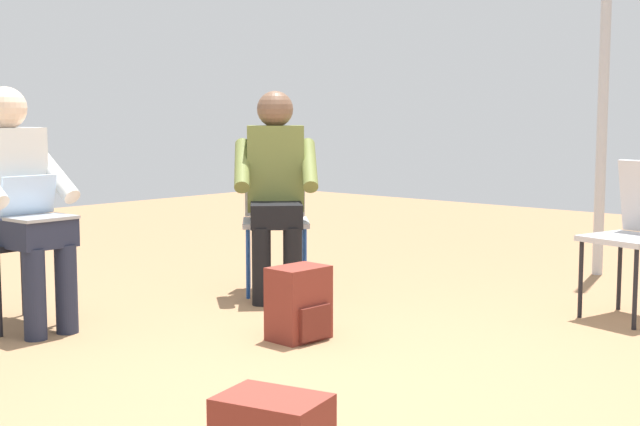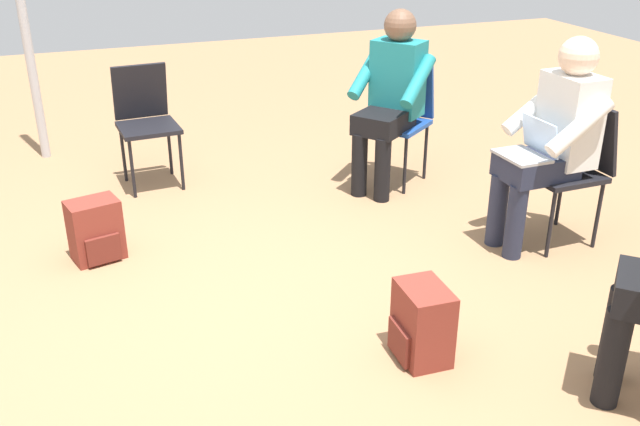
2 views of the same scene
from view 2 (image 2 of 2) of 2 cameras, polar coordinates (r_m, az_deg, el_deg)
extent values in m
plane|color=#99704C|center=(3.68, -5.84, -7.98)|extent=(14.00, 14.00, 0.00)
cube|color=#1E4799|center=(5.14, 6.07, 7.06)|extent=(0.56, 0.56, 0.03)
cylinder|color=black|center=(5.00, 6.82, 3.78)|extent=(0.02, 0.02, 0.42)
cylinder|color=black|center=(5.15, 3.41, 4.52)|extent=(0.02, 0.02, 0.42)
cylinder|color=black|center=(5.29, 8.44, 4.87)|extent=(0.02, 0.02, 0.42)
cylinder|color=black|center=(5.43, 5.16, 5.55)|extent=(0.02, 0.02, 0.42)
cube|color=#1E4799|center=(5.25, 7.12, 9.81)|extent=(0.36, 0.30, 0.40)
cube|color=black|center=(4.44, 18.71, 2.98)|extent=(0.41, 0.41, 0.03)
cylinder|color=black|center=(4.30, 17.97, -0.88)|extent=(0.02, 0.02, 0.42)
cylinder|color=black|center=(4.54, 15.34, 0.83)|extent=(0.02, 0.02, 0.42)
cylinder|color=black|center=(4.52, 21.34, -0.17)|extent=(0.02, 0.02, 0.42)
cylinder|color=black|center=(4.74, 18.66, 1.43)|extent=(0.02, 0.02, 0.42)
cube|color=black|center=(4.49, 20.96, 5.82)|extent=(0.38, 0.10, 0.40)
cube|color=black|center=(5.18, -13.55, 6.64)|extent=(0.43, 0.43, 0.03)
cylinder|color=black|center=(5.13, -11.06, 4.02)|extent=(0.02, 0.02, 0.42)
cylinder|color=black|center=(5.07, -14.79, 3.41)|extent=(0.02, 0.02, 0.42)
cylinder|color=black|center=(5.44, -11.94, 5.15)|extent=(0.02, 0.02, 0.42)
cylinder|color=black|center=(5.39, -15.46, 4.58)|extent=(0.02, 0.02, 0.42)
cube|color=black|center=(5.30, -14.21, 9.41)|extent=(0.12, 0.39, 0.40)
cylinder|color=#23283D|center=(4.24, 15.36, -0.68)|extent=(0.11, 0.11, 0.45)
cylinder|color=#23283D|center=(4.37, 13.99, 0.26)|extent=(0.11, 0.11, 0.45)
cube|color=#23283D|center=(4.30, 16.90, 3.60)|extent=(0.31, 0.43, 0.14)
cube|color=silver|center=(4.34, 19.31, 7.09)|extent=(0.34, 0.23, 0.52)
sphere|color=beige|center=(4.25, 19.99, 11.70)|extent=(0.22, 0.22, 0.22)
cylinder|color=silver|center=(4.12, 20.05, 6.49)|extent=(0.10, 0.40, 0.31)
cylinder|color=silver|center=(4.41, 16.70, 8.09)|extent=(0.10, 0.40, 0.31)
cube|color=#9EA0A5|center=(4.21, 15.83, 4.41)|extent=(0.30, 0.23, 0.02)
cube|color=#B2D1F2|center=(4.24, 17.19, 5.94)|extent=(0.30, 0.06, 0.20)
cylinder|color=black|center=(3.20, 22.35, -10.68)|extent=(0.11, 0.11, 0.45)
cylinder|color=black|center=(3.35, 22.54, -9.00)|extent=(0.11, 0.11, 0.45)
cylinder|color=black|center=(4.87, 5.02, 3.47)|extent=(0.11, 0.11, 0.45)
cylinder|color=black|center=(4.95, 3.17, 3.88)|extent=(0.11, 0.11, 0.45)
cube|color=black|center=(4.96, 5.12, 7.34)|extent=(0.49, 0.52, 0.14)
cube|color=teal|center=(5.05, 6.24, 10.68)|extent=(0.40, 0.38, 0.52)
sphere|color=brown|center=(4.98, 6.43, 14.69)|extent=(0.22, 0.22, 0.22)
cylinder|color=teal|center=(4.88, 7.85, 10.40)|extent=(0.31, 0.37, 0.31)
cylinder|color=teal|center=(5.05, 3.67, 11.07)|extent=(0.31, 0.37, 0.31)
cube|color=maroon|center=(3.29, 8.21, -8.68)|extent=(0.29, 0.21, 0.36)
cube|color=maroon|center=(3.34, 8.13, -9.84)|extent=(0.21, 0.26, 0.16)
cube|color=maroon|center=(4.30, -17.53, -1.29)|extent=(0.26, 0.32, 0.36)
cube|color=maroon|center=(4.33, -17.39, -2.26)|extent=(0.29, 0.25, 0.16)
camera|label=1|loc=(5.79, -36.22, 11.30)|focal=50.00mm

